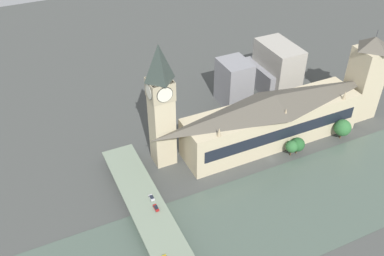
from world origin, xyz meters
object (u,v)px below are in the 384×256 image
Objects in this scene: car_southbound_mid at (156,208)px; clock_tower at (161,104)px; parliament_hall at (272,119)px; road_bridge at (168,248)px; car_northbound_tail at (152,198)px; victoria_tower at (365,77)px.

clock_tower is at bearing -26.83° from car_southbound_mid.
car_southbound_mid is at bearing 108.29° from parliament_hall.
road_bridge is 29.12m from car_northbound_tail.
clock_tower is 0.48× the size of road_bridge.
car_southbound_mid reaches higher than road_bridge.
car_southbound_mid is at bearing 153.17° from clock_tower.
car_northbound_tail is at bearing 97.77° from victoria_tower.
victoria_tower is 13.06× the size of car_southbound_mid.
road_bridge is at bearing 171.43° from car_southbound_mid.
victoria_tower is at bearing -89.95° from parliament_hall.
car_northbound_tail is (-19.63, 143.90, -19.34)m from victoria_tower.
victoria_tower is (0.05, -64.08, 10.69)m from parliament_hall.
victoria_tower reaches higher than car_northbound_tail.
clock_tower reaches higher than car_northbound_tail.
parliament_hall reaches higher than car_northbound_tail.
parliament_hall is 24.18× the size of car_southbound_mid.
clock_tower is at bearing 85.30° from victoria_tower.
car_southbound_mid is at bearing -8.57° from road_bridge.
parliament_hall is 1.85× the size of victoria_tower.
clock_tower reaches higher than car_southbound_mid.
clock_tower is 16.99× the size of car_northbound_tail.
road_bridge is (-48.40, 83.58, -10.47)m from parliament_hall.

